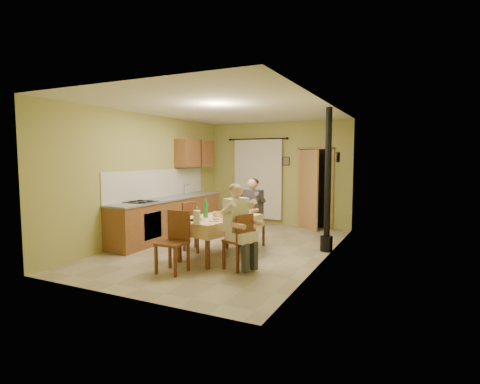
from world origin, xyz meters
The scene contains 17 objects.
floor centered at (0.00, 0.00, 0.00)m, with size 4.00×6.00×0.01m, color tan.
room_shell centered at (0.00, 0.00, 1.82)m, with size 4.04×6.04×2.82m.
kitchen_run centered at (-1.71, 0.40, 0.48)m, with size 0.64×3.64×1.56m.
upper_cabinets centered at (-1.82, 1.70, 1.95)m, with size 0.35×1.40×0.70m, color brown.
curtain centered at (-0.55, 2.90, 1.26)m, with size 1.70×0.07×2.22m.
doorway centered at (1.00, 2.84, 1.05)m, with size 0.96×0.59×2.15m.
dining_table centered at (0.20, -0.74, 0.38)m, with size 1.26×1.74×0.76m.
tableware centered at (0.19, -0.84, 0.83)m, with size 0.64×1.64×0.33m.
chair_far centered at (0.40, 0.34, 0.29)m, with size 0.49×0.49×0.97m.
chair_near centered at (-0.02, -1.83, 0.29)m, with size 0.42×0.42×0.98m.
chair_right centered at (0.86, -1.23, 0.29)m, with size 0.48×0.48×0.93m.
chair_left centered at (-0.46, -0.45, 0.29)m, with size 0.45×0.45×0.96m.
man_far centered at (0.40, 0.36, 0.88)m, with size 0.63×0.55×1.39m.
man_right centered at (0.84, -1.23, 0.88)m, with size 0.58×0.65×1.39m.
stove_flue centered at (1.90, 0.60, 1.02)m, with size 0.24×0.24×2.80m.
picture_back centered at (0.25, 2.97, 1.75)m, with size 0.19×0.03×0.23m, color black.
picture_right centered at (1.97, 1.20, 1.85)m, with size 0.03×0.31×0.21m, color brown.
Camera 1 is at (3.51, -6.66, 1.84)m, focal length 28.00 mm.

